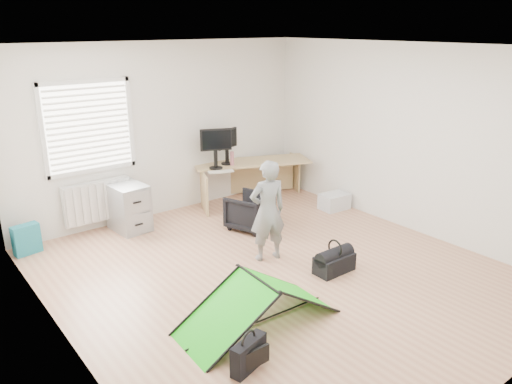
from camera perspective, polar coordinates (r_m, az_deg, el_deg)
ground at (r=6.28m, az=2.27°, el=-9.17°), size 5.50×5.50×0.00m
back_wall at (r=8.01m, az=-10.46°, el=6.98°), size 5.00×0.02×2.70m
window at (r=7.47m, az=-18.61°, el=7.05°), size 1.20×0.06×1.20m
radiator at (r=7.71m, az=-17.67°, el=-1.01°), size 1.00×0.12×0.60m
desk at (r=8.71m, az=-0.47°, el=1.38°), size 2.09×1.35×0.68m
filing_cabinet at (r=7.63m, az=-14.35°, el=-1.70°), size 0.50×0.64×0.70m
monitor_left at (r=8.14m, az=-4.65°, el=4.34°), size 0.51×0.30×0.49m
monitor_right at (r=8.40m, az=-3.34°, el=4.67°), size 0.47×0.23×0.44m
keyboard at (r=7.99m, az=-4.03°, el=2.34°), size 0.42×0.27×0.02m
thermos at (r=8.35m, az=-2.75°, el=3.84°), size 0.07×0.07×0.23m
office_chair at (r=7.46m, az=-0.75°, el=-2.23°), size 0.75×0.76×0.54m
person at (r=6.36m, az=1.34°, el=-2.17°), size 0.55×0.43×1.34m
kite at (r=5.18m, az=0.18°, el=-12.37°), size 1.70×0.82×0.52m
storage_crate at (r=8.39m, az=8.94°, el=-1.07°), size 0.49×0.36×0.26m
tote_bag at (r=7.34m, az=-24.76°, el=-4.94°), size 0.36×0.20×0.41m
laptop_bag at (r=4.65m, az=-0.86°, el=-18.10°), size 0.41×0.22×0.29m
duffel_bag at (r=6.32m, az=8.93°, el=-8.07°), size 0.52×0.27×0.22m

